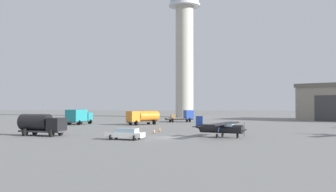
{
  "coord_description": "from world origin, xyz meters",
  "views": [
    {
      "loc": [
        2.91,
        -49.22,
        4.33
      ],
      "look_at": [
        -1.4,
        19.13,
        5.69
      ],
      "focal_mm": 41.08,
      "sensor_mm": 36.0,
      "label": 1
    }
  ],
  "objects_px": {
    "control_tower": "(184,41)",
    "traffic_cone_near_right": "(154,131)",
    "airplane_black": "(221,128)",
    "car_white": "(126,134)",
    "truck_fuel_tanker_black": "(41,124)",
    "truck_box_teal": "(79,116)",
    "traffic_cone_near_left": "(160,129)",
    "truck_fuel_tanker_orange": "(143,117)",
    "truck_flatbed_blue": "(184,116)"
  },
  "relations": [
    {
      "from": "truck_fuel_tanker_orange",
      "to": "truck_flatbed_blue",
      "type": "xyz_separation_m",
      "value": [
        8.09,
        12.32,
        -0.3
      ]
    },
    {
      "from": "truck_fuel_tanker_black",
      "to": "car_white",
      "type": "height_order",
      "value": "truck_fuel_tanker_black"
    },
    {
      "from": "truck_box_teal",
      "to": "truck_flatbed_blue",
      "type": "height_order",
      "value": "truck_box_teal"
    },
    {
      "from": "control_tower",
      "to": "traffic_cone_near_left",
      "type": "relative_size",
      "value": 62.59
    },
    {
      "from": "control_tower",
      "to": "traffic_cone_near_left",
      "type": "bearing_deg",
      "value": -92.25
    },
    {
      "from": "control_tower",
      "to": "airplane_black",
      "type": "height_order",
      "value": "control_tower"
    },
    {
      "from": "truck_fuel_tanker_orange",
      "to": "traffic_cone_near_left",
      "type": "bearing_deg",
      "value": 61.39
    },
    {
      "from": "truck_fuel_tanker_orange",
      "to": "truck_fuel_tanker_black",
      "type": "height_order",
      "value": "truck_fuel_tanker_black"
    },
    {
      "from": "truck_fuel_tanker_black",
      "to": "car_white",
      "type": "xyz_separation_m",
      "value": [
        12.34,
        -4.86,
        -0.89
      ]
    },
    {
      "from": "truck_flatbed_blue",
      "to": "airplane_black",
      "type": "bearing_deg",
      "value": -101.42
    },
    {
      "from": "truck_flatbed_blue",
      "to": "car_white",
      "type": "xyz_separation_m",
      "value": [
        -6.01,
        -44.94,
        -0.6
      ]
    },
    {
      "from": "airplane_black",
      "to": "control_tower",
      "type": "bearing_deg",
      "value": 119.6
    },
    {
      "from": "airplane_black",
      "to": "truck_fuel_tanker_orange",
      "type": "height_order",
      "value": "truck_fuel_tanker_orange"
    },
    {
      "from": "airplane_black",
      "to": "truck_fuel_tanker_black",
      "type": "height_order",
      "value": "truck_fuel_tanker_black"
    },
    {
      "from": "traffic_cone_near_right",
      "to": "control_tower",
      "type": "bearing_deg",
      "value": 87.38
    },
    {
      "from": "car_white",
      "to": "traffic_cone_near_left",
      "type": "bearing_deg",
      "value": -90.54
    },
    {
      "from": "airplane_black",
      "to": "car_white",
      "type": "relative_size",
      "value": 1.83
    },
    {
      "from": "traffic_cone_near_left",
      "to": "traffic_cone_near_right",
      "type": "distance_m",
      "value": 3.23
    },
    {
      "from": "control_tower",
      "to": "airplane_black",
      "type": "xyz_separation_m",
      "value": [
        6.09,
        -74.27,
        -23.19
      ]
    },
    {
      "from": "airplane_black",
      "to": "traffic_cone_near_right",
      "type": "bearing_deg",
      "value": 170.6
    },
    {
      "from": "traffic_cone_near_right",
      "to": "truck_fuel_tanker_orange",
      "type": "bearing_deg",
      "value": 101.24
    },
    {
      "from": "traffic_cone_near_right",
      "to": "airplane_black",
      "type": "bearing_deg",
      "value": -34.3
    },
    {
      "from": "control_tower",
      "to": "airplane_black",
      "type": "relative_size",
      "value": 5.21
    },
    {
      "from": "control_tower",
      "to": "traffic_cone_near_right",
      "type": "height_order",
      "value": "control_tower"
    },
    {
      "from": "car_white",
      "to": "control_tower",
      "type": "bearing_deg",
      "value": -82.07
    },
    {
      "from": "traffic_cone_near_left",
      "to": "traffic_cone_near_right",
      "type": "bearing_deg",
      "value": -100.07
    },
    {
      "from": "car_white",
      "to": "truck_box_teal",
      "type": "bearing_deg",
      "value": -52.55
    },
    {
      "from": "traffic_cone_near_left",
      "to": "control_tower",
      "type": "bearing_deg",
      "value": 87.75
    },
    {
      "from": "airplane_black",
      "to": "truck_flatbed_blue",
      "type": "bearing_deg",
      "value": 122.65
    },
    {
      "from": "control_tower",
      "to": "traffic_cone_near_right",
      "type": "bearing_deg",
      "value": -92.62
    },
    {
      "from": "control_tower",
      "to": "truck_fuel_tanker_black",
      "type": "relative_size",
      "value": 6.88
    },
    {
      "from": "truck_fuel_tanker_black",
      "to": "truck_box_teal",
      "type": "bearing_deg",
      "value": 110.38
    },
    {
      "from": "truck_fuel_tanker_black",
      "to": "traffic_cone_near_left",
      "type": "relative_size",
      "value": 9.1
    },
    {
      "from": "control_tower",
      "to": "truck_fuel_tanker_black",
      "type": "bearing_deg",
      "value": -103.69
    },
    {
      "from": "truck_box_teal",
      "to": "traffic_cone_near_left",
      "type": "relative_size",
      "value": 9.51
    },
    {
      "from": "control_tower",
      "to": "car_white",
      "type": "xyz_separation_m",
      "value": [
        -5.5,
        -78.14,
        -23.7
      ]
    },
    {
      "from": "truck_flatbed_blue",
      "to": "traffic_cone_near_right",
      "type": "relative_size",
      "value": 10.23
    },
    {
      "from": "truck_fuel_tanker_orange",
      "to": "truck_flatbed_blue",
      "type": "relative_size",
      "value": 0.95
    },
    {
      "from": "control_tower",
      "to": "traffic_cone_near_left",
      "type": "xyz_separation_m",
      "value": [
        -2.55,
        -64.81,
        -24.08
      ]
    },
    {
      "from": "truck_flatbed_blue",
      "to": "traffic_cone_near_right",
      "type": "distance_m",
      "value": 34.99
    },
    {
      "from": "truck_box_teal",
      "to": "car_white",
      "type": "height_order",
      "value": "truck_box_teal"
    },
    {
      "from": "truck_fuel_tanker_black",
      "to": "truck_flatbed_blue",
      "type": "relative_size",
      "value": 0.97
    },
    {
      "from": "truck_fuel_tanker_orange",
      "to": "truck_fuel_tanker_black",
      "type": "relative_size",
      "value": 0.99
    },
    {
      "from": "control_tower",
      "to": "truck_fuel_tanker_orange",
      "type": "distance_m",
      "value": 51.48
    },
    {
      "from": "airplane_black",
      "to": "truck_fuel_tanker_black",
      "type": "relative_size",
      "value": 1.32
    },
    {
      "from": "truck_box_teal",
      "to": "car_white",
      "type": "relative_size",
      "value": 1.45
    },
    {
      "from": "traffic_cone_near_left",
      "to": "traffic_cone_near_right",
      "type": "relative_size",
      "value": 1.09
    },
    {
      "from": "truck_fuel_tanker_black",
      "to": "traffic_cone_near_right",
      "type": "bearing_deg",
      "value": 33.63
    },
    {
      "from": "truck_box_teal",
      "to": "traffic_cone_near_left",
      "type": "xyz_separation_m",
      "value": [
        18.45,
        -19.17,
        -1.34
      ]
    },
    {
      "from": "car_white",
      "to": "traffic_cone_near_right",
      "type": "relative_size",
      "value": 7.11
    }
  ]
}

